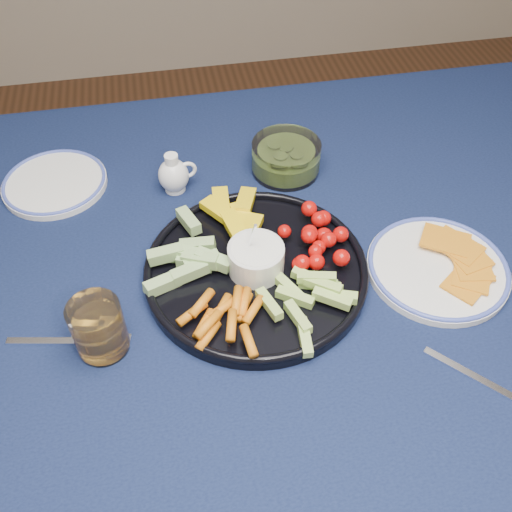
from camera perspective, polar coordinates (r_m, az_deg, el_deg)
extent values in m
plane|color=brown|center=(1.60, 1.01, -18.47)|extent=(4.00, 4.00, 0.00)
cylinder|color=#51301B|center=(1.76, 21.86, 4.32)|extent=(0.07, 0.07, 0.70)
cube|color=#51301B|center=(0.99, 1.54, -1.20)|extent=(1.60, 1.00, 0.04)
cube|color=#0C1432|center=(0.97, 1.57, -0.31)|extent=(1.66, 1.06, 0.01)
cube|color=#0C1432|center=(1.46, -2.92, 11.01)|extent=(1.66, 0.01, 0.30)
cylinder|color=black|center=(0.94, 0.00, -1.61)|extent=(0.36, 0.36, 0.02)
torus|color=black|center=(0.93, 0.00, -1.12)|extent=(0.37, 0.37, 0.01)
cylinder|color=white|center=(0.91, 0.00, -0.27)|extent=(0.09, 0.09, 0.05)
cylinder|color=white|center=(0.90, 0.00, 0.59)|extent=(0.08, 0.08, 0.01)
cylinder|color=white|center=(1.11, -8.08, 6.79)|extent=(0.04, 0.04, 0.01)
ellipsoid|color=white|center=(1.09, -8.25, 7.97)|extent=(0.06, 0.06, 0.07)
cylinder|color=white|center=(1.07, -8.44, 9.39)|extent=(0.03, 0.03, 0.03)
torus|color=white|center=(1.09, -6.88, 8.54)|extent=(0.04, 0.01, 0.04)
torus|color=#4456BF|center=(1.07, -8.37, 8.90)|extent=(0.03, 0.03, 0.00)
cylinder|color=white|center=(1.12, 3.01, 9.82)|extent=(0.13, 0.13, 0.06)
cylinder|color=#516B1E|center=(1.13, 2.99, 9.38)|extent=(0.11, 0.11, 0.03)
cylinder|color=white|center=(0.99, 17.68, -1.22)|extent=(0.23, 0.23, 0.01)
torus|color=#4456BF|center=(0.99, 17.78, -0.93)|extent=(0.23, 0.23, 0.01)
cylinder|color=white|center=(0.85, -15.47, -6.94)|extent=(0.08, 0.08, 0.09)
cylinder|color=#C18116|center=(0.87, -15.21, -7.72)|extent=(0.07, 0.07, 0.05)
cube|color=white|center=(0.91, -19.14, -8.07)|extent=(0.15, 0.04, 0.00)
cube|color=white|center=(0.89, -13.67, -8.31)|extent=(0.04, 0.03, 0.00)
cube|color=white|center=(0.89, 21.04, -11.24)|extent=(0.11, 0.12, 0.00)
cylinder|color=white|center=(1.17, -19.46, 6.84)|extent=(0.20, 0.20, 0.01)
torus|color=#4456BF|center=(1.16, -19.54, 7.10)|extent=(0.19, 0.19, 0.01)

